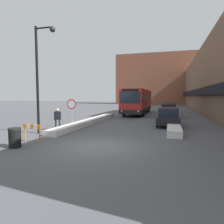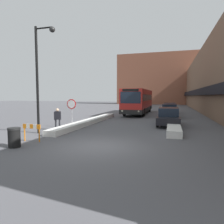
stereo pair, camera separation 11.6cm
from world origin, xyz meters
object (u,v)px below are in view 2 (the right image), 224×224
Objects in this scene: city_bus at (138,101)px; construction_barricade at (32,129)px; parked_car_back at (170,108)px; street_lamp at (40,69)px; parked_car_front at (169,116)px; stop_sign at (72,107)px; trash_bin at (14,137)px; pedestrian at (58,117)px; parked_car_middle at (169,110)px.

construction_barricade is at bearing -98.81° from city_bus.
street_lamp is (-7.94, -19.40, 3.48)m from parked_car_back.
stop_sign is at bearing -154.04° from parked_car_front.
construction_barricade is at bearing -108.05° from parked_car_back.
parked_car_front is 8.04m from stop_sign.
stop_sign is (-3.03, -13.69, -0.17)m from city_bus.
parked_car_back is at bearing 72.98° from trash_bin.
street_lamp is 3.55m from pedestrian.
city_bus is 5.22× the size of stop_sign.
trash_bin is (0.61, -4.81, -0.47)m from pedestrian.
trash_bin is (-7.00, -9.64, -0.27)m from parked_car_front.
pedestrian is at bearing 97.21° from trash_bin.
trash_bin is at bearing -98.15° from city_bus.
city_bus reaches higher than pedestrian.
parked_car_front is 7.02m from parked_car_middle.
city_bus is 16.99m from street_lamp.
parked_car_middle is at bearing -90.00° from parked_car_back.
pedestrian is 4.87m from trash_bin.
pedestrian is at bearing 99.33° from construction_barricade.
parked_car_front is 4.76× the size of trash_bin.
trash_bin is (0.94, -3.46, -3.74)m from street_lamp.
pedestrian is (-7.60, -4.84, 0.20)m from parked_car_front.
parked_car_back is 4.47× the size of trash_bin.
pedestrian reaches higher than parked_car_front.
street_lamp reaches higher than trash_bin.
parked_car_front is 1.06× the size of parked_car_back.
parked_car_front reaches higher than construction_barricade.
parked_car_middle is 1.09× the size of parked_car_back.
pedestrian is (0.33, 1.35, -3.27)m from street_lamp.
pedestrian is 1.44× the size of construction_barricade.
parked_car_middle is at bearing 90.00° from parked_car_front.
construction_barricade is at bearing 91.41° from trash_bin.
city_bus is 5.24m from parked_car_back.
city_bus reaches higher than parked_car_middle.
parked_car_middle is at bearing 65.42° from construction_barricade.
city_bus is at bearing 62.01° from pedestrian.
parked_car_middle is (0.00, 7.02, 0.02)m from parked_car_front.
city_bus is 18.79m from construction_barricade.
parked_car_middle is 0.68× the size of street_lamp.
trash_bin is (-2.84, -19.84, -1.30)m from city_bus.
pedestrian is (-7.60, -11.86, 0.18)m from parked_car_middle.
parked_car_middle is at bearing 67.23° from trash_bin.
parked_car_middle is 2.94× the size of pedestrian.
construction_barricade is at bearing -130.11° from parked_car_front.
trash_bin is (-7.00, -22.86, -0.26)m from parked_car_back.
city_bus reaches higher than construction_barricade.
street_lamp is (-7.94, -6.19, 3.47)m from parked_car_front.
street_lamp is at bearing 112.88° from construction_barricade.
city_bus is 10.56× the size of construction_barricade.
construction_barricade is at bearing -95.74° from pedestrian.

